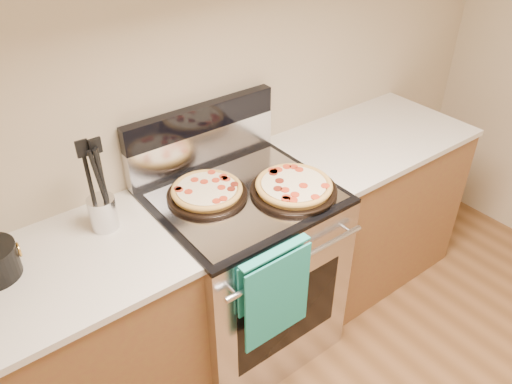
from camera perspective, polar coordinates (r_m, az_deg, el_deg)
wall_back at (r=2.22m, az=-7.21°, el=13.14°), size 4.00×0.00×4.00m
range_body at (r=2.46m, az=-1.40°, el=-9.25°), size 0.76×0.68×0.90m
oven_window at (r=2.28m, az=3.73°, el=-13.87°), size 0.56×0.01×0.40m
cooktop at (r=2.17m, az=-1.57°, el=-0.41°), size 0.76×0.68×0.02m
backsplash_lower at (r=2.33m, az=-6.10°, el=5.08°), size 0.76×0.06×0.18m
backsplash_upper at (r=2.26m, az=-6.33°, el=8.39°), size 0.76×0.06×0.12m
oven_handle at (r=2.01m, az=4.85°, el=-7.87°), size 0.70×0.03×0.03m
dish_towel at (r=2.02m, az=2.11°, el=-11.39°), size 0.32×0.05×0.42m
foil_sheet at (r=2.14m, az=-1.10°, el=-0.49°), size 0.70×0.55×0.01m
cabinet_left at (r=2.26m, az=-21.14°, el=-17.78°), size 1.00×0.62×0.88m
countertop_left at (r=1.94m, az=-23.92°, el=-9.36°), size 1.02×0.64×0.03m
cabinet_right at (r=2.96m, az=12.16°, el=-1.70°), size 1.00×0.62×0.88m
countertop_right at (r=2.72m, az=13.31°, el=6.07°), size 1.02×0.64×0.03m
pepperoni_pizza_back at (r=2.13m, az=-5.63°, el=0.05°), size 0.40×0.40×0.05m
pepperoni_pizza_front at (r=2.15m, az=4.34°, el=0.57°), size 0.40×0.40×0.05m
utensil_crock at (r=2.04m, az=-17.07°, el=-2.31°), size 0.14×0.14×0.14m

